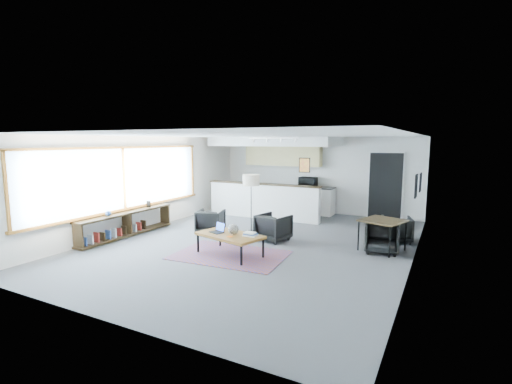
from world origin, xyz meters
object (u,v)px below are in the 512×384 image
at_px(dining_chair_near, 382,239).
at_px(coffee_table, 230,236).
at_px(dining_table, 383,223).
at_px(ceramic_pot, 233,229).
at_px(microwave, 308,181).
at_px(armchair_left, 211,220).
at_px(book_stack, 250,234).
at_px(floor_lamp, 251,182).
at_px(laptop, 219,229).
at_px(dining_chair_far, 397,230).
at_px(armchair_right, 273,226).

bearing_deg(dining_chair_near, coffee_table, -156.26).
bearing_deg(dining_table, coffee_table, -146.41).
xyz_separation_m(ceramic_pot, microwave, (-0.21, 5.30, 0.54)).
xyz_separation_m(armchair_left, dining_table, (4.38, 0.43, 0.30)).
xyz_separation_m(book_stack, floor_lamp, (-1.05, 1.98, 0.86)).
xyz_separation_m(laptop, armchair_left, (-1.21, 1.45, -0.19)).
height_order(dining_table, microwave, microwave).
xyz_separation_m(laptop, dining_chair_far, (3.38, 2.84, -0.24)).
bearing_deg(floor_lamp, laptop, -82.49).
xyz_separation_m(dining_table, dining_chair_near, (0.03, -0.14, -0.33)).
distance_m(armchair_right, dining_chair_far, 3.05).
bearing_deg(armchair_right, dining_chair_far, -142.22).
bearing_deg(ceramic_pot, dining_chair_near, 31.88).
bearing_deg(armchair_left, armchair_right, 165.68).
bearing_deg(book_stack, dining_chair_far, 47.21).
bearing_deg(laptop, floor_lamp, 117.28).
height_order(armchair_left, dining_table, dining_table).
height_order(floor_lamp, microwave, floor_lamp).
bearing_deg(dining_table, book_stack, -142.47).
relative_size(armchair_right, floor_lamp, 0.46).
bearing_deg(microwave, floor_lamp, -96.27).
bearing_deg(laptop, dining_table, 50.33).
bearing_deg(dining_chair_near, book_stack, -152.57).
bearing_deg(laptop, microwave, 107.76).
relative_size(dining_chair_near, microwave, 1.09).
bearing_deg(microwave, armchair_right, -81.65).
bearing_deg(dining_chair_near, dining_chair_far, 73.36).
xyz_separation_m(floor_lamp, dining_chair_near, (3.47, -0.29, -1.06)).
relative_size(ceramic_pot, microwave, 0.40).
bearing_deg(microwave, ceramic_pot, -86.17).
distance_m(dining_table, dining_chair_far, 1.05).
relative_size(laptop, armchair_left, 0.52).
bearing_deg(floor_lamp, microwave, 82.12).
height_order(armchair_left, floor_lamp, floor_lamp).
bearing_deg(armchair_left, laptop, 113.11).
distance_m(laptop, dining_chair_near, 3.65).
relative_size(coffee_table, microwave, 2.78).
relative_size(book_stack, armchair_left, 0.41).
bearing_deg(book_stack, armchair_right, 95.73).
xyz_separation_m(floor_lamp, microwave, (0.45, 3.26, -0.25)).
distance_m(ceramic_pot, book_stack, 0.40).
xyz_separation_m(laptop, microwave, (0.19, 5.28, 0.59)).
height_order(laptop, dining_table, dining_table).
xyz_separation_m(coffee_table, floor_lamp, (-0.57, 2.05, 0.94)).
bearing_deg(microwave, book_stack, -81.94).
bearing_deg(book_stack, dining_table, 37.53).
distance_m(ceramic_pot, dining_chair_far, 4.14).
height_order(armchair_left, dining_chair_near, armchair_left).
relative_size(laptop, dining_table, 0.34).
distance_m(floor_lamp, dining_table, 3.52).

